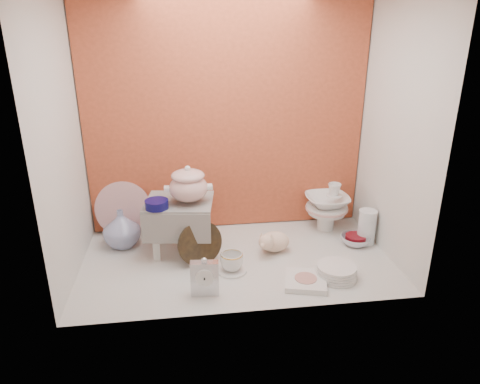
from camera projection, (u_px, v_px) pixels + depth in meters
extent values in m
plane|color=silver|center=(237.00, 260.00, 2.58)|extent=(1.80, 1.80, 0.00)
cube|color=#C65331|center=(227.00, 117.00, 2.77)|extent=(1.80, 0.06, 1.50)
cube|color=silver|center=(59.00, 141.00, 2.20)|extent=(0.06, 1.00, 1.50)
cube|color=silver|center=(398.00, 130.00, 2.42)|extent=(0.06, 1.00, 1.50)
cylinder|color=#0B094A|center=(157.00, 204.00, 2.45)|extent=(0.16, 0.16, 0.05)
imported|color=white|center=(122.00, 228.00, 2.70)|extent=(0.26, 0.26, 0.24)
cube|color=silver|center=(205.00, 277.00, 2.21)|extent=(0.15, 0.06, 0.21)
ellipsoid|color=beige|center=(274.00, 241.00, 2.65)|extent=(0.27, 0.23, 0.14)
cylinder|color=white|center=(232.00, 270.00, 2.46)|extent=(0.18, 0.18, 0.01)
imported|color=white|center=(232.00, 261.00, 2.43)|extent=(0.16, 0.16, 0.10)
cube|color=white|center=(306.00, 281.00, 2.34)|extent=(0.26, 0.26, 0.03)
cylinder|color=white|center=(336.00, 271.00, 2.38)|extent=(0.30, 0.30, 0.07)
imported|color=silver|center=(355.00, 240.00, 2.75)|extent=(0.24, 0.24, 0.06)
cylinder|color=silver|center=(367.00, 227.00, 2.74)|extent=(0.14, 0.14, 0.22)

